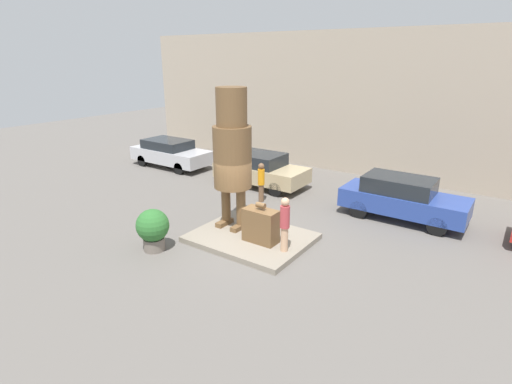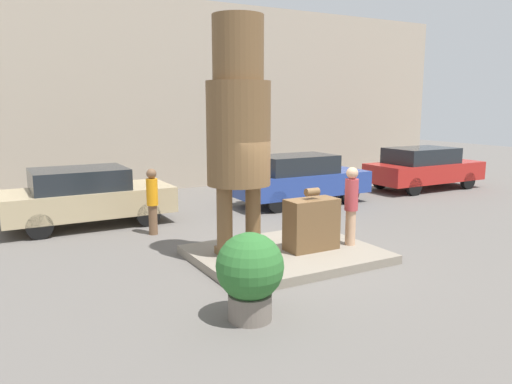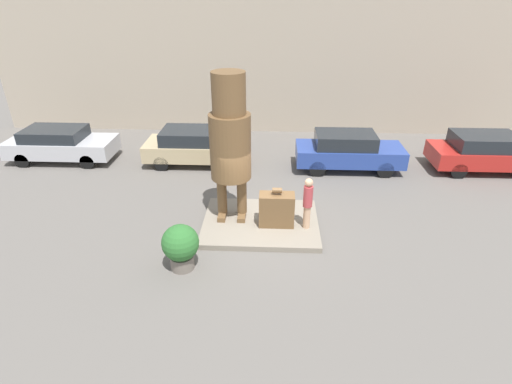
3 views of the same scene
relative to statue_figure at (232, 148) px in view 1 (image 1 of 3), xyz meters
name	(u,v)px [view 1 (image 1 of 3)]	position (x,y,z in m)	size (l,w,h in m)	color
ground_plane	(251,240)	(0.95, -0.29, -2.93)	(60.00, 60.00, 0.00)	#605B56
pedestal	(251,238)	(0.95, -0.29, -2.84)	(3.74, 2.95, 0.18)	gray
building_backdrop	(366,105)	(0.95, 9.47, 0.58)	(28.00, 0.60, 7.03)	tan
statue_figure	(232,148)	(0.00, 0.00, 0.00)	(1.27, 1.27, 4.71)	brown
giant_suitcase	(261,225)	(1.46, -0.48, -2.20)	(1.11, 0.55, 1.32)	brown
tourist	(285,222)	(2.41, -0.61, -1.82)	(0.29, 0.29, 1.71)	tan
parked_car_silver	(170,153)	(-8.11, 4.78, -2.14)	(4.61, 1.85, 1.48)	#B7B7BC
parked_car_tan	(260,169)	(-2.13, 4.75, -2.12)	(4.32, 1.90, 1.55)	tan
parked_car_blue	(402,198)	(4.46, 4.40, -2.09)	(4.45, 1.72, 1.61)	#284293
planter_pot	(153,228)	(-1.15, -2.59, -2.19)	(1.02, 1.02, 1.35)	#70665B
worker_hivis	(261,181)	(-0.88, 2.99, -2.03)	(0.28, 0.28, 1.66)	brown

